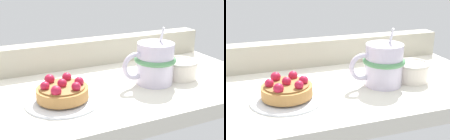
% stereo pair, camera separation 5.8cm
% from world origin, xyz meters
% --- Properties ---
extents(ground_plane, '(0.79, 0.35, 0.03)m').
position_xyz_m(ground_plane, '(0.00, 0.00, -0.02)').
color(ground_plane, silver).
extents(window_rail_back, '(0.77, 0.05, 0.06)m').
position_xyz_m(window_rail_back, '(0.00, 0.15, 0.03)').
color(window_rail_back, '#B2AD99').
rests_on(window_rail_back, ground_plane).
extents(dessert_plate, '(0.14, 0.14, 0.01)m').
position_xyz_m(dessert_plate, '(-0.06, -0.04, 0.00)').
color(dessert_plate, silver).
rests_on(dessert_plate, ground_plane).
extents(raspberry_tart, '(0.10, 0.10, 0.04)m').
position_xyz_m(raspberry_tart, '(-0.06, -0.04, 0.02)').
color(raspberry_tart, '#B77F42').
rests_on(raspberry_tart, dessert_plate).
extents(coffee_mug, '(0.12, 0.09, 0.12)m').
position_xyz_m(coffee_mug, '(0.14, -0.03, 0.05)').
color(coffee_mug, silver).
rests_on(coffee_mug, ground_plane).
extents(sugar_bowl, '(0.08, 0.08, 0.04)m').
position_xyz_m(sugar_bowl, '(0.22, -0.03, 0.02)').
color(sugar_bowl, silver).
rests_on(sugar_bowl, ground_plane).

